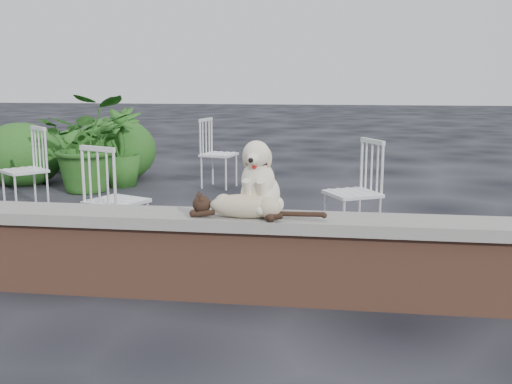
# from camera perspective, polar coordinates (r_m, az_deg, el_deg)

# --- Properties ---
(ground) EXTENTS (60.00, 60.00, 0.00)m
(ground) POSITION_cam_1_polar(r_m,az_deg,el_deg) (4.58, -15.70, -8.69)
(ground) COLOR black
(ground) RESTS_ON ground
(brick_wall) EXTENTS (6.00, 0.30, 0.50)m
(brick_wall) POSITION_cam_1_polar(r_m,az_deg,el_deg) (4.51, -15.86, -5.69)
(brick_wall) COLOR brown
(brick_wall) RESTS_ON ground
(capstone) EXTENTS (6.20, 0.40, 0.08)m
(capstone) POSITION_cam_1_polar(r_m,az_deg,el_deg) (4.44, -16.05, -2.09)
(capstone) COLOR slate
(capstone) RESTS_ON brick_wall
(dog) EXTENTS (0.39, 0.48, 0.52)m
(dog) POSITION_cam_1_polar(r_m,az_deg,el_deg) (4.09, 0.42, 1.52)
(dog) COLOR beige
(dog) RESTS_ON capstone
(cat) EXTENTS (1.07, 0.37, 0.18)m
(cat) POSITION_cam_1_polar(r_m,az_deg,el_deg) (3.99, -1.02, -1.18)
(cat) COLOR tan
(cat) RESTS_ON capstone
(chair_e) EXTENTS (0.67, 0.67, 0.94)m
(chair_e) POSITION_cam_1_polar(r_m,az_deg,el_deg) (8.32, -3.49, 3.64)
(chair_e) COLOR white
(chair_e) RESTS_ON ground
(chair_d) EXTENTS (0.76, 0.76, 0.94)m
(chair_d) POSITION_cam_1_polar(r_m,az_deg,el_deg) (5.58, 9.02, 0.04)
(chair_d) COLOR white
(chair_d) RESTS_ON ground
(chair_c) EXTENTS (0.74, 0.74, 0.94)m
(chair_c) POSITION_cam_1_polar(r_m,az_deg,el_deg) (5.29, -12.92, -0.68)
(chair_c) COLOR white
(chair_c) RESTS_ON ground
(chair_b) EXTENTS (0.79, 0.79, 0.94)m
(chair_b) POSITION_cam_1_polar(r_m,az_deg,el_deg) (7.34, -20.87, 2.00)
(chair_b) COLOR white
(chair_b) RESTS_ON ground
(potted_plant_a) EXTENTS (1.40, 1.31, 1.28)m
(potted_plant_a) POSITION_cam_1_polar(r_m,az_deg,el_deg) (8.30, -15.37, 4.44)
(potted_plant_a) COLOR #295117
(potted_plant_a) RESTS_ON ground
(potted_plant_b) EXTENTS (0.66, 0.66, 1.08)m
(potted_plant_b) POSITION_cam_1_polar(r_m,az_deg,el_deg) (8.59, -12.64, 4.10)
(potted_plant_b) COLOR #295117
(potted_plant_b) RESTS_ON ground
(shrubbery) EXTENTS (2.33, 2.19, 0.97)m
(shrubbery) POSITION_cam_1_polar(r_m,az_deg,el_deg) (9.36, -16.71, 3.59)
(shrubbery) COLOR #295117
(shrubbery) RESTS_ON ground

